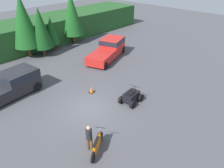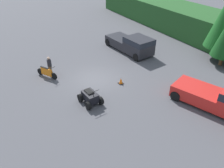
% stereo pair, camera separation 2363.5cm
% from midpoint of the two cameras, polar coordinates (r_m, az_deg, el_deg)
% --- Properties ---
extents(ground_plane, '(80.00, 80.00, 0.00)m').
position_cam_midpoint_polar(ground_plane, '(13.35, 27.96, -19.76)').
color(ground_plane, '#4C4C51').
extents(hillside_backdrop, '(44.00, 6.00, 3.12)m').
position_cam_midpoint_polar(hillside_backdrop, '(26.09, 49.32, 2.34)').
color(hillside_backdrop, '#235123').
rests_on(hillside_backdrop, ground_plane).
extents(pickup_truck_second, '(6.15, 2.86, 1.90)m').
position_cam_midpoint_polar(pickup_truck_second, '(18.13, 31.73, -1.91)').
color(pickup_truck_second, '#232328').
rests_on(pickup_truck_second, ground_plane).
extents(dirt_bike, '(1.99, 1.26, 1.13)m').
position_cam_midpoint_polar(dirt_bike, '(11.97, 8.46, -19.05)').
color(dirt_bike, black).
rests_on(dirt_bike, ground_plane).
extents(quad_atv, '(1.88, 1.42, 1.24)m').
position_cam_midpoint_polar(quad_atv, '(11.51, 35.67, -30.74)').
color(quad_atv, black).
rests_on(quad_atv, ground_plane).
extents(rider_person, '(0.51, 0.51, 1.76)m').
position_cam_midpoint_polar(rider_person, '(11.88, 9.51, -16.04)').
color(rider_person, brown).
rests_on(rider_person, ground_plane).
extents(traffic_cone, '(0.42, 0.42, 0.55)m').
position_cam_midpoint_polar(traffic_cone, '(13.97, 37.95, -19.51)').
color(traffic_cone, black).
rests_on(traffic_cone, ground_plane).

